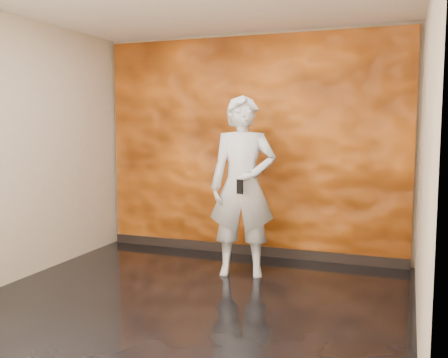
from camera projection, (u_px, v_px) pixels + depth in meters
room at (185, 154)px, 4.47m from camera, size 4.02×4.02×2.81m
feature_wall at (250, 147)px, 6.30m from camera, size 3.90×0.06×2.75m
baseboard at (249, 250)px, 6.40m from camera, size 3.90×0.04×0.12m
man at (243, 186)px, 5.45m from camera, size 0.81×0.63×1.97m
phone at (240, 187)px, 5.17m from camera, size 0.08×0.05×0.15m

